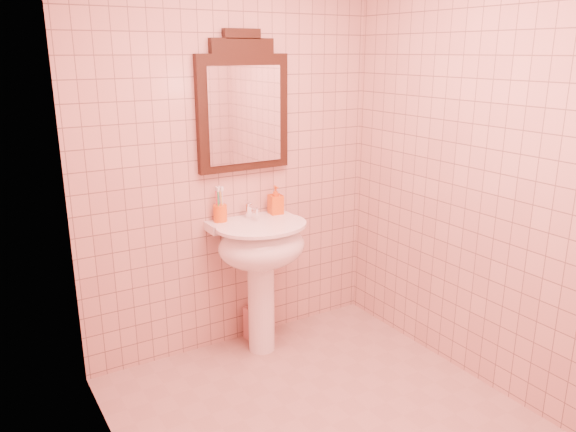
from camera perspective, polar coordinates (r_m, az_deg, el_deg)
floor at (r=3.14m, az=4.43°, el=-20.39°), size 2.20×2.20×0.00m
back_wall at (r=3.52m, az=-5.68°, el=6.02°), size 2.00×0.02×2.50m
pedestal_sink at (r=3.51m, az=-2.74°, el=-3.92°), size 0.58×0.58×0.86m
faucet at (r=3.55m, az=-3.86°, el=0.66°), size 0.04×0.16×0.11m
mirror at (r=3.49m, az=-4.57°, el=11.00°), size 0.60×0.06×0.84m
toothbrush_cup at (r=3.50m, az=-6.90°, el=0.32°), size 0.08×0.08×0.20m
soap_dispenser at (r=3.63m, az=-1.27°, el=1.63°), size 0.09×0.09×0.19m
towel at (r=3.90m, az=-2.95°, el=-10.58°), size 0.21×0.17×0.23m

